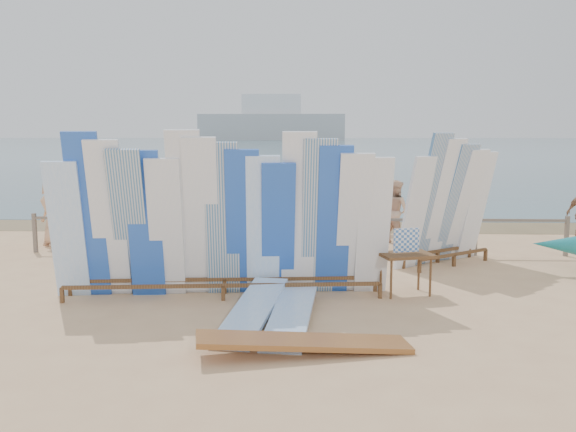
{
  "coord_description": "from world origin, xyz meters",
  "views": [
    {
      "loc": [
        0.33,
        -10.53,
        2.75
      ],
      "look_at": [
        -0.12,
        1.35,
        1.1
      ],
      "focal_mm": 38.0,
      "sensor_mm": 36.0,
      "label": 1
    }
  ],
  "objects_px": {
    "vendor_table": "(405,273)",
    "flat_board_c": "(305,353)",
    "flat_board_b": "(253,319)",
    "side_surfboard_rack": "(447,206)",
    "beachgoer_2": "(240,212)",
    "beachgoer_8": "(395,211)",
    "beachgoer_3": "(269,201)",
    "beachgoer_5": "(362,198)",
    "main_surfboard_rack": "(222,224)",
    "beachgoer_11": "(178,199)",
    "beach_chair_right": "(323,234)",
    "beachgoer_1": "(214,211)",
    "stroller": "(347,228)",
    "flat_board_a": "(292,321)",
    "beachgoer_7": "(434,203)",
    "beachgoer_0": "(54,210)",
    "beachgoer_extra_1": "(125,200)",
    "beach_chair_left": "(286,236)"
  },
  "relations": [
    {
      "from": "beachgoer_11",
      "to": "flat_board_b",
      "type": "bearing_deg",
      "value": -134.36
    },
    {
      "from": "main_surfboard_rack",
      "to": "beachgoer_5",
      "type": "bearing_deg",
      "value": 62.58
    },
    {
      "from": "main_surfboard_rack",
      "to": "beach_chair_right",
      "type": "bearing_deg",
      "value": 64.42
    },
    {
      "from": "main_surfboard_rack",
      "to": "flat_board_a",
      "type": "bearing_deg",
      "value": -52.13
    },
    {
      "from": "flat_board_c",
      "to": "beachgoer_2",
      "type": "relative_size",
      "value": 1.69
    },
    {
      "from": "flat_board_a",
      "to": "beachgoer_0",
      "type": "distance_m",
      "value": 8.34
    },
    {
      "from": "stroller",
      "to": "beachgoer_11",
      "type": "distance_m",
      "value": 5.31
    },
    {
      "from": "beach_chair_left",
      "to": "beachgoer_11",
      "type": "xyz_separation_m",
      "value": [
        -3.22,
        2.85,
        0.58
      ]
    },
    {
      "from": "beachgoer_11",
      "to": "beachgoer_0",
      "type": "xyz_separation_m",
      "value": [
        -2.42,
        -2.73,
        0.02
      ]
    },
    {
      "from": "beach_chair_left",
      "to": "beachgoer_1",
      "type": "relative_size",
      "value": 0.57
    },
    {
      "from": "flat_board_a",
      "to": "beachgoer_7",
      "type": "distance_m",
      "value": 7.68
    },
    {
      "from": "side_surfboard_rack",
      "to": "beachgoer_7",
      "type": "distance_m",
      "value": 2.91
    },
    {
      "from": "beachgoer_11",
      "to": "beachgoer_1",
      "type": "distance_m",
      "value": 2.82
    },
    {
      "from": "side_surfboard_rack",
      "to": "beachgoer_11",
      "type": "bearing_deg",
      "value": 109.33
    },
    {
      "from": "side_surfboard_rack",
      "to": "flat_board_a",
      "type": "distance_m",
      "value": 5.15
    },
    {
      "from": "vendor_table",
      "to": "beachgoer_3",
      "type": "height_order",
      "value": "beachgoer_3"
    },
    {
      "from": "side_surfboard_rack",
      "to": "beachgoer_1",
      "type": "relative_size",
      "value": 1.64
    },
    {
      "from": "flat_board_b",
      "to": "beachgoer_5",
      "type": "bearing_deg",
      "value": 82.73
    },
    {
      "from": "beachgoer_3",
      "to": "flat_board_b",
      "type": "bearing_deg",
      "value": 126.6
    },
    {
      "from": "beachgoer_3",
      "to": "beachgoer_7",
      "type": "xyz_separation_m",
      "value": [
        4.32,
        -1.82,
        0.16
      ]
    },
    {
      "from": "side_surfboard_rack",
      "to": "flat_board_c",
      "type": "relative_size",
      "value": 1.01
    },
    {
      "from": "beach_chair_right",
      "to": "beachgoer_1",
      "type": "relative_size",
      "value": 0.56
    },
    {
      "from": "beach_chair_right",
      "to": "beachgoer_1",
      "type": "bearing_deg",
      "value": 177.95
    },
    {
      "from": "vendor_table",
      "to": "flat_board_c",
      "type": "height_order",
      "value": "vendor_table"
    },
    {
      "from": "vendor_table",
      "to": "beach_chair_left",
      "type": "bearing_deg",
      "value": 102.47
    },
    {
      "from": "side_surfboard_rack",
      "to": "main_surfboard_rack",
      "type": "bearing_deg",
      "value": 175.97
    },
    {
      "from": "beachgoer_2",
      "to": "beachgoer_5",
      "type": "xyz_separation_m",
      "value": [
        3.15,
        2.3,
        0.12
      ]
    },
    {
      "from": "stroller",
      "to": "beachgoer_3",
      "type": "xyz_separation_m",
      "value": [
        -2.06,
        2.64,
        0.35
      ]
    },
    {
      "from": "side_surfboard_rack",
      "to": "beachgoer_7",
      "type": "xyz_separation_m",
      "value": [
        0.32,
        2.88,
        -0.27
      ]
    },
    {
      "from": "flat_board_c",
      "to": "stroller",
      "type": "distance_m",
      "value": 7.36
    },
    {
      "from": "flat_board_a",
      "to": "beachgoer_11",
      "type": "height_order",
      "value": "beachgoer_11"
    },
    {
      "from": "beachgoer_11",
      "to": "beachgoer_extra_1",
      "type": "xyz_separation_m",
      "value": [
        -1.58,
        0.23,
        -0.07
      ]
    },
    {
      "from": "side_surfboard_rack",
      "to": "beachgoer_5",
      "type": "relative_size",
      "value": 1.49
    },
    {
      "from": "beachgoer_3",
      "to": "beachgoer_extra_1",
      "type": "height_order",
      "value": "beachgoer_3"
    },
    {
      "from": "stroller",
      "to": "beachgoer_11",
      "type": "height_order",
      "value": "beachgoer_11"
    },
    {
      "from": "beachgoer_3",
      "to": "beachgoer_8",
      "type": "xyz_separation_m",
      "value": [
        3.29,
        -2.16,
        -0.0
      ]
    },
    {
      "from": "flat_board_b",
      "to": "beachgoer_5",
      "type": "xyz_separation_m",
      "value": [
        2.27,
        8.28,
        0.92
      ]
    },
    {
      "from": "vendor_table",
      "to": "flat_board_b",
      "type": "distance_m",
      "value": 2.89
    },
    {
      "from": "beachgoer_5",
      "to": "vendor_table",
      "type": "bearing_deg",
      "value": 136.4
    },
    {
      "from": "beach_chair_left",
      "to": "beachgoer_8",
      "type": "relative_size",
      "value": 0.6
    },
    {
      "from": "stroller",
      "to": "beachgoer_8",
      "type": "height_order",
      "value": "beachgoer_8"
    },
    {
      "from": "side_surfboard_rack",
      "to": "stroller",
      "type": "xyz_separation_m",
      "value": [
        -1.94,
        2.06,
        -0.79
      ]
    },
    {
      "from": "side_surfboard_rack",
      "to": "flat_board_b",
      "type": "xyz_separation_m",
      "value": [
        -3.66,
        -3.87,
        -1.22
      ]
    },
    {
      "from": "beachgoer_1",
      "to": "beach_chair_right",
      "type": "bearing_deg",
      "value": 127.95
    },
    {
      "from": "main_surfboard_rack",
      "to": "beachgoer_5",
      "type": "relative_size",
      "value": 3.06
    },
    {
      "from": "beachgoer_2",
      "to": "beachgoer_8",
      "type": "distance_m",
      "value": 3.84
    },
    {
      "from": "beachgoer_1",
      "to": "beach_chair_left",
      "type": "bearing_deg",
      "value": 115.65
    },
    {
      "from": "beachgoer_0",
      "to": "flat_board_a",
      "type": "bearing_deg",
      "value": -2.37
    },
    {
      "from": "main_surfboard_rack",
      "to": "beachgoer_2",
      "type": "relative_size",
      "value": 3.52
    },
    {
      "from": "vendor_table",
      "to": "stroller",
      "type": "height_order",
      "value": "vendor_table"
    }
  ]
}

